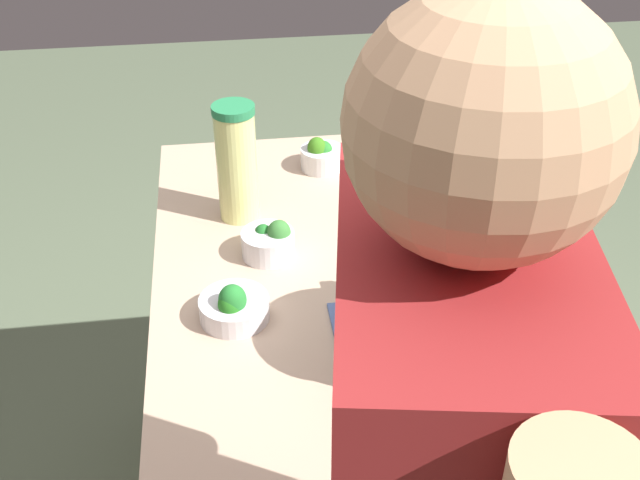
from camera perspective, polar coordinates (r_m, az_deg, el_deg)
The scene contains 7 objects.
counter_slab at distance 1.91m, azimuth -0.00°, elevation -12.97°, with size 1.13×0.68×0.94m, color #C6A88D.
dish_cloth at distance 1.39m, azimuth 7.75°, elevation -8.39°, with size 0.33×0.30×0.01m, color #5368A0.
cooking_pot at distance 1.32m, azimuth 8.08°, elevation -5.16°, with size 0.33×0.26×0.19m.
lemonade_pitcher at distance 1.69m, azimuth -6.12°, elevation 5.65°, with size 0.09×0.09×0.27m.
broccoli_bowl_front at distance 1.92m, azimuth 0.09°, elevation 6.23°, with size 0.11×0.11×0.08m.
broccoli_bowl_center at distance 1.45m, azimuth -6.34°, elevation -4.87°, with size 0.13×0.13×0.08m.
broccoli_bowl_back at distance 1.61m, azimuth -3.72°, elevation -0.11°, with size 0.11×0.11×0.08m.
Camera 1 is at (1.30, -0.18, 1.87)m, focal length 43.75 mm.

